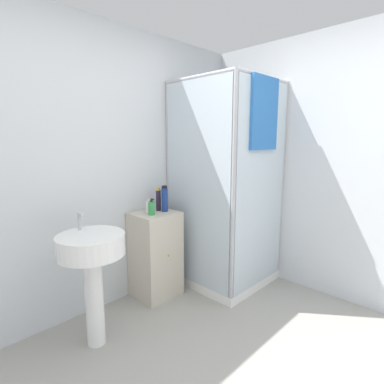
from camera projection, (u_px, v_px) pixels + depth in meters
The scene contains 9 objects.
wall_back at pixel (93, 171), 2.57m from camera, with size 6.40×0.06×2.50m, color silver.
wall_right at pixel (371, 170), 2.59m from camera, with size 0.06×6.40×2.50m, color silver.
shower_enclosure at pixel (227, 228), 3.12m from camera, with size 0.88×0.91×2.09m.
vanity_cabinet at pixel (156, 254), 2.90m from camera, with size 0.41×0.39×0.83m.
sink at pixel (92, 260), 2.15m from camera, with size 0.48×0.48×0.98m.
soap_dispenser at pixel (152, 208), 2.73m from camera, with size 0.06×0.06×0.15m.
shampoo_bottle_tall_black at pixel (158, 200), 2.90m from camera, with size 0.05×0.05×0.22m.
shampoo_bottle_blue at pixel (165, 199), 2.86m from camera, with size 0.06×0.06×0.25m.
lotion_bottle_white at pixel (148, 207), 2.81m from camera, with size 0.04×0.04×0.14m.
Camera 1 is at (-1.23, -0.70, 1.51)m, focal length 28.00 mm.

